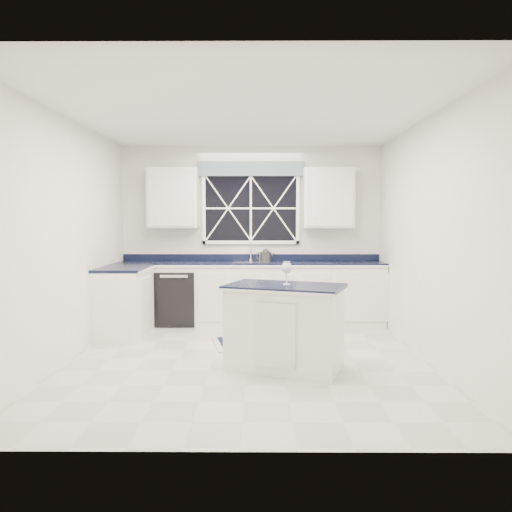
{
  "coord_description": "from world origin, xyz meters",
  "views": [
    {
      "loc": [
        0.13,
        -5.51,
        1.56
      ],
      "look_at": [
        0.09,
        0.4,
        1.14
      ],
      "focal_mm": 35.0,
      "sensor_mm": 36.0,
      "label": 1
    }
  ],
  "objects_px": {
    "dishwasher": "(178,297)",
    "soap_bottle": "(263,255)",
    "faucet": "(251,251)",
    "island": "(285,326)",
    "kettle": "(265,255)",
    "wine_glass": "(287,269)"
  },
  "relations": [
    {
      "from": "faucet",
      "to": "soap_bottle",
      "type": "distance_m",
      "value": 0.21
    },
    {
      "from": "island",
      "to": "wine_glass",
      "type": "xyz_separation_m",
      "value": [
        0.02,
        0.01,
        0.61
      ]
    },
    {
      "from": "faucet",
      "to": "island",
      "type": "height_order",
      "value": "faucet"
    },
    {
      "from": "island",
      "to": "wine_glass",
      "type": "bearing_deg",
      "value": 38.46
    },
    {
      "from": "dishwasher",
      "to": "island",
      "type": "xyz_separation_m",
      "value": [
        1.5,
        -2.28,
        0.04
      ]
    },
    {
      "from": "kettle",
      "to": "soap_bottle",
      "type": "xyz_separation_m",
      "value": [
        -0.03,
        0.06,
        0.0
      ]
    },
    {
      "from": "kettle",
      "to": "wine_glass",
      "type": "bearing_deg",
      "value": -63.73
    },
    {
      "from": "faucet",
      "to": "island",
      "type": "bearing_deg",
      "value": -80.79
    },
    {
      "from": "dishwasher",
      "to": "kettle",
      "type": "bearing_deg",
      "value": 2.38
    },
    {
      "from": "island",
      "to": "kettle",
      "type": "height_order",
      "value": "kettle"
    },
    {
      "from": "kettle",
      "to": "soap_bottle",
      "type": "bearing_deg",
      "value": 141.25
    },
    {
      "from": "faucet",
      "to": "kettle",
      "type": "bearing_deg",
      "value": -31.8
    },
    {
      "from": "faucet",
      "to": "wine_glass",
      "type": "xyz_separation_m",
      "value": [
        0.42,
        -2.47,
        -0.04
      ]
    },
    {
      "from": "wine_glass",
      "to": "soap_bottle",
      "type": "distance_m",
      "value": 2.4
    },
    {
      "from": "dishwasher",
      "to": "faucet",
      "type": "bearing_deg",
      "value": 10.02
    },
    {
      "from": "island",
      "to": "soap_bottle",
      "type": "relative_size",
      "value": 6.95
    },
    {
      "from": "dishwasher",
      "to": "soap_bottle",
      "type": "xyz_separation_m",
      "value": [
        1.29,
        0.12,
        0.63
      ]
    },
    {
      "from": "faucet",
      "to": "kettle",
      "type": "height_order",
      "value": "faucet"
    },
    {
      "from": "island",
      "to": "kettle",
      "type": "relative_size",
      "value": 4.9
    },
    {
      "from": "dishwasher",
      "to": "wine_glass",
      "type": "xyz_separation_m",
      "value": [
        1.52,
        -2.27,
        0.65
      ]
    },
    {
      "from": "island",
      "to": "wine_glass",
      "type": "distance_m",
      "value": 0.61
    },
    {
      "from": "faucet",
      "to": "kettle",
      "type": "distance_m",
      "value": 0.27
    }
  ]
}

